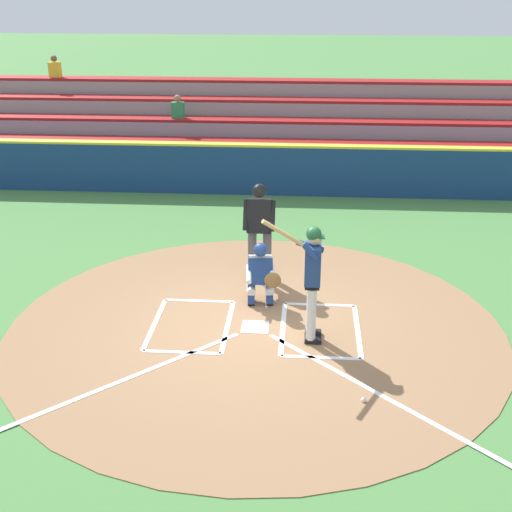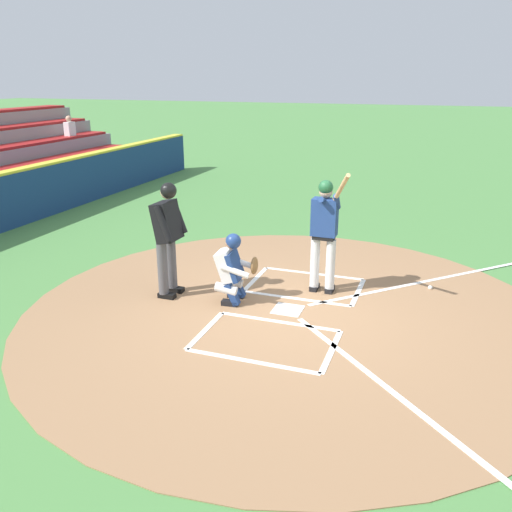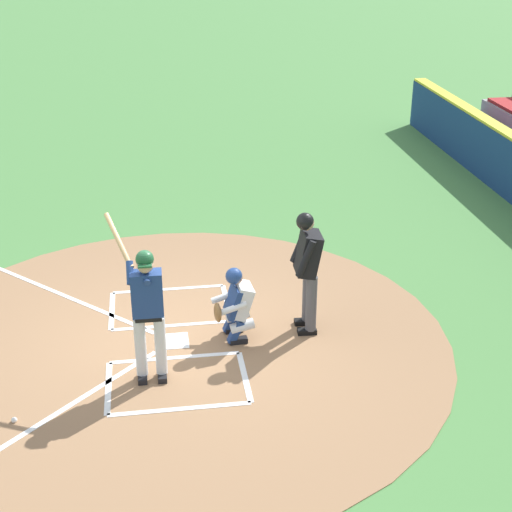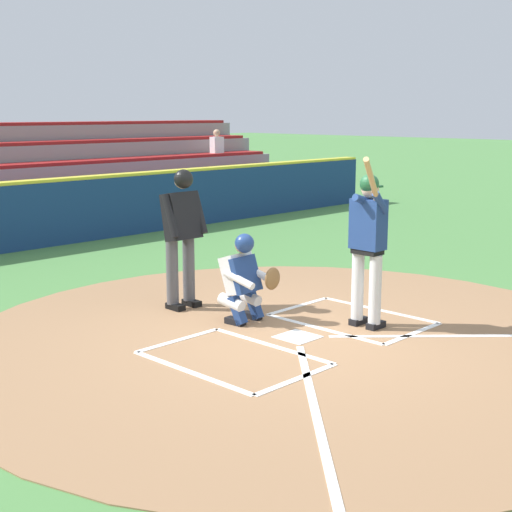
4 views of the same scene
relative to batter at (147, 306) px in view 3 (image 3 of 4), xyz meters
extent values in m
plane|color=#4C8442|center=(0.88, -0.33, -1.10)|extent=(120.00, 120.00, 0.00)
cylinder|color=#99704C|center=(0.88, -0.33, -1.09)|extent=(8.00, 8.00, 0.01)
cube|color=white|center=(0.88, -0.33, -1.08)|extent=(0.44, 0.44, 0.01)
cube|color=white|center=(-0.17, -1.23, -1.08)|extent=(1.20, 0.08, 0.01)
cube|color=white|center=(-0.17, 0.57, -1.08)|extent=(1.20, 0.08, 0.01)
cube|color=white|center=(0.43, -0.33, -1.08)|extent=(0.08, 1.80, 0.01)
cube|color=white|center=(-0.77, -0.33, -1.08)|extent=(0.08, 1.80, 0.01)
cube|color=white|center=(1.93, -1.23, -1.08)|extent=(1.20, 0.08, 0.01)
cube|color=white|center=(1.93, 0.57, -1.08)|extent=(1.20, 0.08, 0.01)
cube|color=white|center=(1.33, -0.33, -1.08)|extent=(0.08, 1.80, 0.01)
cube|color=white|center=(2.53, -0.33, -1.08)|extent=(0.08, 1.80, 0.01)
cube|color=white|center=(2.98, 1.77, -1.08)|extent=(3.73, 3.73, 0.01)
cube|color=white|center=(-1.22, 1.77, -1.08)|extent=(3.73, 3.73, 0.01)
cylinder|color=silver|center=(-0.01, -0.14, -0.60)|extent=(0.15, 0.15, 0.84)
cube|color=black|center=(-0.05, -0.14, -1.05)|extent=(0.26, 0.12, 0.09)
cylinder|color=silver|center=(-0.01, 0.12, -0.60)|extent=(0.15, 0.15, 0.84)
cube|color=black|center=(-0.05, 0.12, -1.05)|extent=(0.26, 0.12, 0.09)
cube|color=black|center=(-0.01, -0.01, -0.13)|extent=(0.22, 0.34, 0.10)
cube|color=navy|center=(-0.01, -0.01, 0.18)|extent=(0.24, 0.40, 0.60)
sphere|color=tan|center=(-0.03, -0.01, 0.59)|extent=(0.21, 0.21, 0.21)
sphere|color=#1E512D|center=(-0.01, -0.01, 0.66)|extent=(0.23, 0.23, 0.23)
cube|color=#1E512D|center=(-0.12, -0.01, 0.63)|extent=(0.11, 0.17, 0.02)
cylinder|color=navy|center=(0.04, -0.03, 0.46)|extent=(0.43, 0.09, 0.21)
cylinder|color=navy|center=(0.04, 0.18, 0.46)|extent=(0.27, 0.09, 0.29)
cylinder|color=tan|center=(0.41, 0.31, 0.76)|extent=(0.69, 0.36, 0.53)
cylinder|color=tan|center=(0.09, 0.17, 0.52)|extent=(0.10, 0.10, 0.08)
cube|color=black|center=(0.70, -1.26, -1.05)|extent=(0.14, 0.27, 0.09)
cube|color=navy|center=(0.70, -1.22, -0.90)|extent=(0.14, 0.25, 0.37)
cylinder|color=silver|center=(0.71, -1.32, -0.82)|extent=(0.18, 0.37, 0.21)
cube|color=black|center=(1.02, -1.23, -1.05)|extent=(0.14, 0.27, 0.09)
cube|color=navy|center=(1.02, -1.19, -0.90)|extent=(0.14, 0.25, 0.37)
cylinder|color=silver|center=(1.03, -1.29, -0.82)|extent=(0.18, 0.37, 0.21)
cube|color=silver|center=(0.87, -1.31, -0.48)|extent=(0.43, 0.39, 0.52)
cube|color=navy|center=(0.86, -1.20, -0.48)|extent=(0.44, 0.25, 0.46)
sphere|color=#9E7051|center=(0.86, -1.24, -0.11)|extent=(0.21, 0.21, 0.21)
sphere|color=navy|center=(0.86, -1.22, -0.09)|extent=(0.24, 0.24, 0.24)
cylinder|color=silver|center=(0.65, -1.16, -0.50)|extent=(0.13, 0.45, 0.20)
cylinder|color=silver|center=(1.05, -1.13, -0.50)|extent=(0.13, 0.45, 0.20)
ellipsoid|color=brown|center=(0.64, -0.96, -0.53)|extent=(0.29, 0.12, 0.28)
cylinder|color=#4C4C51|center=(0.81, -2.34, -0.59)|extent=(0.16, 0.16, 0.86)
cube|color=black|center=(0.81, -2.29, -1.05)|extent=(0.14, 0.28, 0.09)
cylinder|color=#4C4C51|center=(1.09, -2.35, -0.59)|extent=(0.16, 0.16, 0.86)
cube|color=black|center=(1.09, -2.30, -1.05)|extent=(0.14, 0.28, 0.09)
cube|color=black|center=(0.95, -2.30, 0.15)|extent=(0.45, 0.38, 0.66)
sphere|color=tan|center=(0.95, -2.26, 0.62)|extent=(0.22, 0.22, 0.22)
sphere|color=black|center=(0.95, -2.24, 0.64)|extent=(0.25, 0.25, 0.25)
cylinder|color=black|center=(0.71, -2.22, 0.18)|extent=(0.11, 0.29, 0.56)
cylinder|color=black|center=(1.19, -2.23, 0.18)|extent=(0.11, 0.29, 0.56)
sphere|color=white|center=(-0.72, 1.69, -1.06)|extent=(0.07, 0.07, 0.07)
camera|label=1|loc=(0.13, 9.70, 4.21)|focal=49.00mm
camera|label=2|loc=(8.08, 1.71, 2.33)|focal=37.48mm
camera|label=3|loc=(-8.67, -0.12, 4.67)|focal=53.52mm
camera|label=4|loc=(7.14, 5.05, 1.50)|focal=51.64mm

